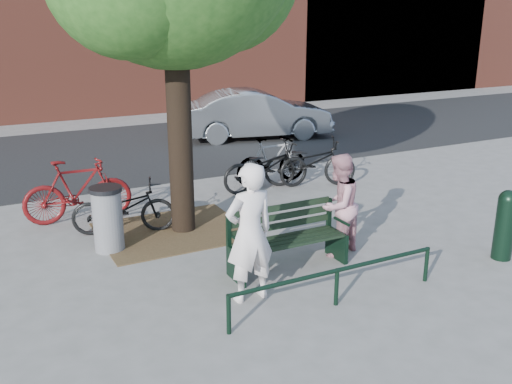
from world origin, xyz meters
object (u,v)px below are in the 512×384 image
person_left (250,233)px  litter_bin (108,218)px  bollard (505,222)px  bicycle_c (266,167)px  park_bench (286,237)px  person_right (338,205)px  parked_car (256,114)px

person_left → litter_bin: size_ratio=1.78×
bollard → litter_bin: size_ratio=1.05×
person_left → bicycle_c: size_ratio=0.94×
park_bench → person_left: size_ratio=0.95×
park_bench → person_left: person_left is taller
person_left → litter_bin: bearing=-66.2°
bicycle_c → litter_bin: bearing=115.7°
person_right → parked_car: bearing=-134.0°
bollard → bicycle_c: size_ratio=0.56×
person_right → bollard: bearing=123.7°
park_bench → person_left: (-0.90, -0.62, 0.44)m
bollard → bicycle_c: 4.95m
person_left → person_right: person_left is taller
person_right → parked_car: 8.71m
person_right → parked_car: size_ratio=0.36×
parked_car → park_bench: bearing=168.5°
person_right → bicycle_c: (0.60, 3.42, -0.28)m
person_right → bicycle_c: size_ratio=0.81×
parked_car → litter_bin: bearing=150.6°
litter_bin → parked_car: (5.93, 6.48, 0.20)m
bicycle_c → person_left: bearing=150.6°
litter_bin → bicycle_c: bearing=24.3°
park_bench → person_right: bearing=4.3°
park_bench → person_right: (0.95, 0.07, 0.31)m
bollard → parked_car: (0.72, 9.53, 0.14)m
person_right → parked_car: (2.84, 8.24, -0.07)m
park_bench → person_right: person_right is taller
parked_car → person_left: bearing=165.3°
person_left → person_right: size_ratio=1.16×
park_bench → person_right: 1.00m
park_bench → litter_bin: size_ratio=1.69×
park_bench → bollard: 3.31m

